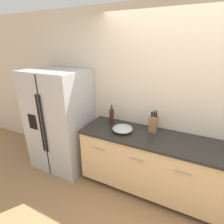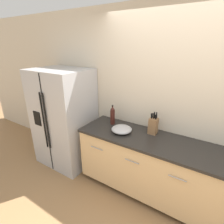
{
  "view_description": "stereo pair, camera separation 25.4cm",
  "coord_description": "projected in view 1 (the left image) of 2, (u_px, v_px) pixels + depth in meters",
  "views": [
    {
      "loc": [
        0.08,
        -1.45,
        2.08
      ],
      "look_at": [
        -0.97,
        0.67,
        1.15
      ],
      "focal_mm": 28.0,
      "sensor_mm": 36.0,
      "label": 1
    },
    {
      "loc": [
        0.3,
        -1.33,
        2.08
      ],
      "look_at": [
        -0.97,
        0.67,
        1.15
      ],
      "focal_mm": 28.0,
      "sensor_mm": 36.0,
      "label": 2
    }
  ],
  "objects": [
    {
      "name": "wall_back",
      "position": [
        187.0,
        105.0,
        2.38
      ],
      "size": [
        10.0,
        0.05,
        2.6
      ],
      "color": "beige",
      "rests_on": "ground_plane"
    },
    {
      "name": "refrigerator",
      "position": [
        60.0,
        120.0,
        2.99
      ],
      "size": [
        0.95,
        0.78,
        1.71
      ],
      "color": "#B2B2B5",
      "rests_on": "ground_plane"
    },
    {
      "name": "mixing_bowl",
      "position": [
        123.0,
        129.0,
        2.5
      ],
      "size": [
        0.29,
        0.29,
        0.08
      ],
      "color": "#A3A3A5",
      "rests_on": "counter_unit"
    },
    {
      "name": "wine_bottle",
      "position": [
        112.0,
        116.0,
        2.7
      ],
      "size": [
        0.07,
        0.07,
        0.31
      ],
      "color": "#3D1914",
      "rests_on": "counter_unit"
    },
    {
      "name": "knife_block",
      "position": [
        153.0,
        124.0,
        2.48
      ],
      "size": [
        0.11,
        0.12,
        0.32
      ],
      "color": "olive",
      "rests_on": "counter_unit"
    },
    {
      "name": "counter_unit",
      "position": [
        161.0,
        166.0,
        2.48
      ],
      "size": [
        2.35,
        0.64,
        0.9
      ],
      "color": "black",
      "rests_on": "ground_plane"
    }
  ]
}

